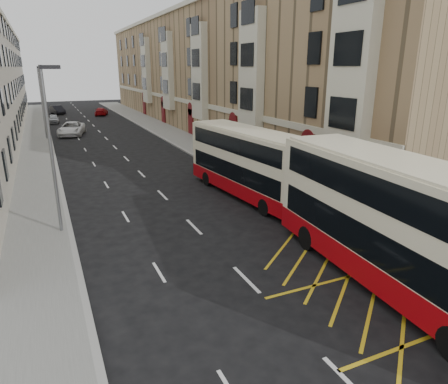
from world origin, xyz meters
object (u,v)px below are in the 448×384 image
street_lamp_near (51,142)px  street_lamp_far (42,99)px  car_dark (57,110)px  double_decker_front (398,225)px  pedestrian_near (416,249)px  double_decker_rear (248,163)px  car_silver (54,119)px  car_red (101,112)px  white_van (72,129)px  pedestrian_far (433,240)px

street_lamp_near → street_lamp_far: size_ratio=1.00×
car_dark → double_decker_front: bearing=-96.9°
pedestrian_near → car_dark: bearing=-83.6°
double_decker_rear → car_dark: (-8.98, 56.41, -1.46)m
street_lamp_far → car_silver: (1.28, 15.11, -3.99)m
street_lamp_near → double_decker_front: bearing=-43.8°
car_dark → car_red: bearing=-51.1°
white_van → car_dark: white_van is taller
white_van → car_silver: 13.06m
street_lamp_near → pedestrian_far: street_lamp_near is taller
pedestrian_near → car_red: (-3.52, 63.03, -0.40)m
pedestrian_near → street_lamp_far: bearing=-74.7°
double_decker_front → double_decker_rear: double_decker_front is taller
pedestrian_far → street_lamp_far: bearing=-63.9°
double_decker_rear → pedestrian_near: size_ratio=6.18×
double_decker_front → car_red: (-1.87, 63.43, -1.86)m
white_van → car_silver: bearing=110.9°
car_red → street_lamp_near: bearing=95.3°
car_silver → car_dark: (1.09, 12.80, 0.12)m
pedestrian_near → double_decker_front: bearing=11.3°
car_red → double_decker_front: bearing=107.0°
double_decker_front → car_silver: (-9.87, 55.81, -1.87)m
street_lamp_near → street_lamp_far: same height
pedestrian_near → car_silver: bearing=-80.6°
street_lamp_near → car_silver: street_lamp_near is taller
car_dark → car_silver: bearing=-109.1°
street_lamp_far → pedestrian_far: (14.47, -39.76, -3.72)m
street_lamp_near → street_lamp_far: bearing=90.0°
street_lamp_far → pedestrian_far: street_lamp_far is taller
car_dark → car_red: car_dark is taller
car_silver → double_decker_front: bearing=-77.1°
street_lamp_near → pedestrian_far: bearing=-34.0°
double_decker_rear → car_red: (-2.06, 51.22, -1.57)m
street_lamp_far → car_red: bearing=67.8°
double_decker_rear → pedestrian_far: bearing=-80.2°
pedestrian_near → pedestrian_far: size_ratio=1.18×
pedestrian_near → pedestrian_far: bearing=-164.2°
white_van → pedestrian_near: bearing=-63.1°
street_lamp_far → street_lamp_near: bearing=-90.0°
double_decker_rear → car_silver: double_decker_rear is taller
street_lamp_far → white_van: (2.89, 2.15, -3.83)m
street_lamp_far → double_decker_front: bearing=-74.7°
street_lamp_far → car_red: (9.29, 22.73, -3.99)m
car_silver → car_dark: car_dark is taller
double_decker_rear → white_van: size_ratio=1.92×
pedestrian_near → car_red: pedestrian_near is taller
pedestrian_far → car_silver: pedestrian_far is taller
pedestrian_near → white_van: 43.60m
pedestrian_far → car_silver: bearing=-70.4°
pedestrian_far → street_lamp_near: bearing=-27.9°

